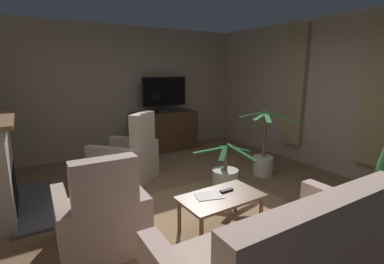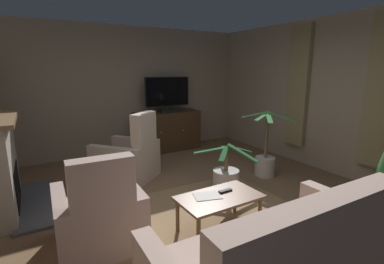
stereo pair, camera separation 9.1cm
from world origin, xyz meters
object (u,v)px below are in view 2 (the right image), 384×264
object	(u,v)px
armchair_beside_cabinet	(100,217)
coffee_table	(219,200)
tv_remote	(225,191)
folded_newspaper	(207,196)
television	(167,94)
potted_plant_small_fern_corner	(226,177)
potted_plant_tall_palm_by_window	(265,160)
armchair_angled_to_table	(129,159)
tv_cabinet	(167,132)

from	to	relation	value
armchair_beside_cabinet	coffee_table	bearing A→B (deg)	-17.38
tv_remote	folded_newspaper	bearing A→B (deg)	176.59
television	tv_remote	distance (m)	3.46
armchair_beside_cabinet	television	bearing A→B (deg)	53.70
potted_plant_small_fern_corner	potted_plant_tall_palm_by_window	bearing A→B (deg)	8.57
potted_plant_tall_palm_by_window	potted_plant_small_fern_corner	distance (m)	0.97
armchair_beside_cabinet	armchair_angled_to_table	world-z (taller)	armchair_angled_to_table
armchair_beside_cabinet	potted_plant_small_fern_corner	world-z (taller)	armchair_beside_cabinet
coffee_table	potted_plant_small_fern_corner	distance (m)	1.19
armchair_beside_cabinet	potted_plant_tall_palm_by_window	bearing A→B (deg)	12.44
tv_remote	armchair_angled_to_table	size ratio (longest dim) A/B	0.14
potted_plant_tall_palm_by_window	tv_remote	bearing A→B (deg)	-148.36
armchair_angled_to_table	armchair_beside_cabinet	bearing A→B (deg)	-116.35
potted_plant_tall_palm_by_window	potted_plant_small_fern_corner	xyz separation A→B (m)	(-0.95, -0.14, -0.08)
coffee_table	tv_remote	bearing A→B (deg)	26.44
television	coffee_table	xyz separation A→B (m)	(-0.91, -3.32, -0.93)
tv_remote	folded_newspaper	world-z (taller)	tv_remote
tv_cabinet	armchair_beside_cabinet	distance (m)	3.68
tv_cabinet	tv_remote	distance (m)	3.40
tv_remote	potted_plant_tall_palm_by_window	distance (m)	1.87
coffee_table	potted_plant_tall_palm_by_window	distance (m)	2.01
tv_cabinet	armchair_beside_cabinet	size ratio (longest dim) A/B	1.42
tv_remote	armchair_beside_cabinet	distance (m)	1.42
coffee_table	tv_remote	xyz separation A→B (m)	(0.13, 0.06, 0.06)
coffee_table	folded_newspaper	world-z (taller)	folded_newspaper
folded_newspaper	armchair_angled_to_table	distance (m)	2.02
tv_cabinet	armchair_angled_to_table	world-z (taller)	armchair_angled_to_table
television	armchair_beside_cabinet	size ratio (longest dim) A/B	0.99
coffee_table	potted_plant_small_fern_corner	xyz separation A→B (m)	(0.76, 0.90, -0.19)
tv_remote	potted_plant_tall_palm_by_window	world-z (taller)	potted_plant_tall_palm_by_window
television	armchair_angled_to_table	bearing A→B (deg)	-136.59
armchair_angled_to_table	potted_plant_small_fern_corner	size ratio (longest dim) A/B	1.37
tv_remote	armchair_angled_to_table	bearing A→B (deg)	102.97
armchair_angled_to_table	tv_remote	bearing A→B (deg)	-74.96
tv_cabinet	folded_newspaper	world-z (taller)	tv_cabinet
television	folded_newspaper	size ratio (longest dim) A/B	3.46
potted_plant_tall_palm_by_window	potted_plant_small_fern_corner	size ratio (longest dim) A/B	1.28
coffee_table	armchair_angled_to_table	size ratio (longest dim) A/B	0.79
tv_remote	potted_plant_small_fern_corner	distance (m)	1.08
coffee_table	potted_plant_tall_palm_by_window	xyz separation A→B (m)	(1.72, 1.04, -0.11)
tv_remote	potted_plant_small_fern_corner	bearing A→B (deg)	50.65
coffee_table	armchair_beside_cabinet	xyz separation A→B (m)	(-1.24, 0.39, -0.06)
television	tv_remote	xyz separation A→B (m)	(-0.78, -3.25, -0.87)
coffee_table	potted_plant_small_fern_corner	bearing A→B (deg)	49.64
tv_cabinet	potted_plant_tall_palm_by_window	size ratio (longest dim) A/B	1.32
television	armchair_beside_cabinet	bearing A→B (deg)	-126.30
tv_cabinet	television	distance (m)	0.88
potted_plant_tall_palm_by_window	potted_plant_small_fern_corner	bearing A→B (deg)	-171.43
television	potted_plant_tall_palm_by_window	size ratio (longest dim) A/B	0.91
coffee_table	folded_newspaper	size ratio (longest dim) A/B	3.20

